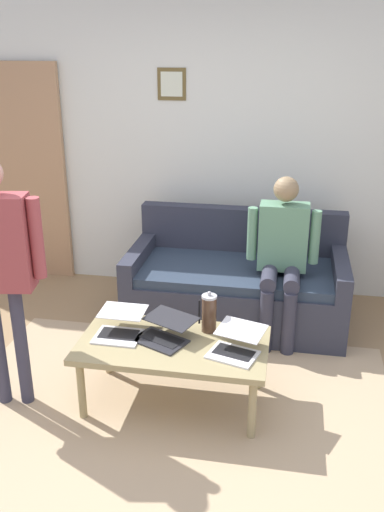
# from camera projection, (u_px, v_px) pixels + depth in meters

# --- Properties ---
(ground_plane) EXTENTS (7.68, 7.68, 0.00)m
(ground_plane) POSITION_uv_depth(u_px,v_px,m) (169.00, 425.00, 3.45)
(ground_plane) COLOR #977751
(area_rug) EXTENTS (2.84, 2.06, 0.01)m
(area_rug) POSITION_uv_depth(u_px,v_px,m) (171.00, 410.00, 3.57)
(area_rug) COLOR tan
(area_rug) RESTS_ON ground_plane
(back_wall) EXTENTS (7.04, 0.11, 2.70)m
(back_wall) POSITION_uv_depth(u_px,v_px,m) (220.00, 145.00, 4.97)
(back_wall) COLOR silver
(back_wall) RESTS_ON ground_plane
(interior_door) EXTENTS (0.82, 0.09, 2.05)m
(interior_door) POSITION_uv_depth(u_px,v_px,m) (25.00, 174.00, 5.32)
(interior_door) COLOR tan
(interior_door) RESTS_ON ground_plane
(couch) EXTENTS (1.77, 0.90, 0.88)m
(couch) POSITION_uv_depth(u_px,v_px,m) (237.00, 285.00, 4.66)
(couch) COLOR #2E313F
(couch) RESTS_ON ground_plane
(coffee_table) EXTENTS (1.20, 0.65, 0.45)m
(coffee_table) POSITION_uv_depth(u_px,v_px,m) (173.00, 349.00, 3.52)
(coffee_table) COLOR #9C8C60
(coffee_table) RESTS_ON ground_plane
(laptop_left) EXTENTS (0.43, 0.43, 0.13)m
(laptop_left) POSITION_uv_depth(u_px,v_px,m) (164.00, 333.00, 3.53)
(laptop_left) COLOR #28282D
(laptop_left) RESTS_ON coffee_table
(laptop_center) EXTENTS (0.37, 0.40, 0.13)m
(laptop_center) POSITION_uv_depth(u_px,v_px,m) (236.00, 346.00, 3.38)
(laptop_center) COLOR silver
(laptop_center) RESTS_ON coffee_table
(laptop_right) EXTENTS (0.30, 0.36, 0.13)m
(laptop_right) POSITION_uv_depth(u_px,v_px,m) (120.00, 327.00, 3.59)
(laptop_right) COLOR silver
(laptop_right) RESTS_ON coffee_table
(french_press) EXTENTS (0.12, 0.10, 0.28)m
(french_press) POSITION_uv_depth(u_px,v_px,m) (209.00, 313.00, 3.60)
(french_press) COLOR #4C3323
(french_press) RESTS_ON coffee_table
(person_seated) EXTENTS (0.55, 0.51, 1.28)m
(person_seated) POSITION_uv_depth(u_px,v_px,m) (282.00, 250.00, 4.24)
(person_seated) COLOR #313240
(person_seated) RESTS_ON ground_plane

